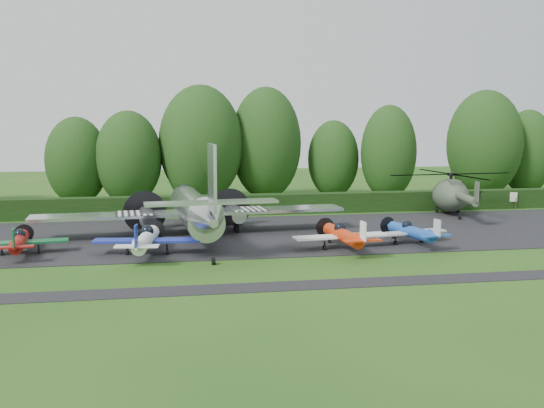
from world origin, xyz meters
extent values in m
plane|color=#1F4B15|center=(0.00, 0.00, 0.00)|extent=(160.00, 160.00, 0.00)
cube|color=black|center=(0.00, 10.00, 0.00)|extent=(70.00, 18.00, 0.01)
cube|color=black|center=(0.00, -6.00, 0.00)|extent=(70.00, 2.00, 0.00)
cube|color=black|center=(0.00, 21.00, 0.00)|extent=(90.00, 1.60, 2.00)
cylinder|color=silver|center=(-5.26, 9.57, 2.18)|extent=(2.64, 13.79, 2.64)
cone|color=silver|center=(-5.26, 17.30, 2.18)|extent=(2.64, 1.72, 2.64)
cone|color=silver|center=(-5.26, 1.30, 2.76)|extent=(2.64, 3.45, 2.64)
sphere|color=black|center=(-5.26, 16.20, 2.76)|extent=(1.72, 1.72, 1.72)
cube|color=silver|center=(-5.26, 10.72, 1.84)|extent=(25.29, 2.76, 0.25)
cube|color=white|center=(-9.86, 10.72, 1.98)|extent=(2.99, 2.87, 0.06)
cube|color=white|center=(-0.66, 10.72, 1.98)|extent=(2.99, 2.87, 0.06)
cylinder|color=silver|center=(-8.94, 11.41, 1.55)|extent=(1.26, 3.68, 1.26)
cylinder|color=silver|center=(-1.58, 11.41, 1.55)|extent=(1.26, 3.68, 1.26)
cylinder|color=black|center=(-8.94, 14.00, 1.55)|extent=(3.68, 0.03, 3.68)
cylinder|color=black|center=(-1.58, 14.00, 1.55)|extent=(3.68, 0.03, 3.68)
cube|color=silver|center=(-5.26, 0.38, 4.02)|extent=(8.62, 1.61, 0.16)
cube|color=silver|center=(-5.26, 0.03, 5.63)|extent=(0.21, 2.53, 4.37)
cylinder|color=black|center=(-8.94, 10.95, 0.29)|extent=(0.29, 1.03, 1.03)
cylinder|color=black|center=(-1.58, 10.95, 0.29)|extent=(0.29, 1.03, 1.03)
cylinder|color=black|center=(-5.26, -0.08, 0.21)|extent=(0.21, 0.51, 0.51)
cylinder|color=#99100E|center=(-17.47, 4.76, 1.01)|extent=(0.88, 5.04, 0.88)
sphere|color=black|center=(-17.47, 5.31, 1.42)|extent=(0.77, 0.77, 0.77)
cube|color=#0D5829|center=(-17.47, 5.22, 0.87)|extent=(6.41, 1.19, 0.13)
cube|color=#99100E|center=(-17.47, 1.73, 1.24)|extent=(2.38, 0.64, 0.09)
cube|color=#0D5829|center=(-17.47, 1.64, 1.83)|extent=(0.09, 0.73, 1.19)
cylinder|color=black|center=(-17.47, 8.01, 1.01)|extent=(1.37, 0.02, 1.37)
cylinder|color=black|center=(-18.66, 5.03, 0.16)|extent=(0.13, 0.40, 0.40)
cylinder|color=black|center=(-16.27, 5.03, 0.16)|extent=(0.13, 0.40, 0.40)
cylinder|color=black|center=(-17.47, 7.14, 0.15)|extent=(0.11, 0.37, 0.37)
cylinder|color=white|center=(-8.83, 3.21, 1.17)|extent=(1.02, 5.83, 1.02)
sphere|color=black|center=(-8.83, 3.85, 1.64)|extent=(0.89, 0.89, 0.89)
cube|color=#1A279F|center=(-8.83, 3.74, 1.01)|extent=(7.42, 1.38, 0.15)
cube|color=white|center=(-8.83, -0.29, 1.43)|extent=(2.76, 0.74, 0.11)
cube|color=#1A279F|center=(-8.83, -0.40, 2.12)|extent=(0.11, 0.85, 1.38)
cylinder|color=black|center=(-8.83, 6.97, 1.17)|extent=(1.59, 0.02, 1.59)
cylinder|color=black|center=(-10.21, 3.53, 0.19)|extent=(0.15, 0.47, 0.47)
cylinder|color=black|center=(-7.45, 3.53, 0.19)|extent=(0.15, 0.47, 0.47)
cylinder|color=black|center=(-8.83, 5.97, 0.17)|extent=(0.13, 0.42, 0.42)
cylinder|color=red|center=(5.09, 2.82, 1.10)|extent=(0.96, 5.50, 0.96)
sphere|color=black|center=(5.09, 3.42, 1.55)|extent=(0.84, 0.84, 0.84)
cube|color=white|center=(5.09, 3.32, 0.95)|extent=(7.00, 1.30, 0.14)
cube|color=red|center=(5.09, -0.48, 1.35)|extent=(2.60, 0.70, 0.10)
cube|color=white|center=(5.09, -0.58, 2.00)|extent=(0.10, 0.80, 1.30)
cylinder|color=black|center=(5.09, 6.37, 1.10)|extent=(1.50, 0.02, 1.50)
cylinder|color=black|center=(3.79, 3.12, 0.18)|extent=(0.14, 0.44, 0.44)
cylinder|color=black|center=(6.39, 3.12, 0.18)|extent=(0.14, 0.44, 0.44)
cylinder|color=black|center=(5.09, 5.42, 0.16)|extent=(0.12, 0.40, 0.40)
cylinder|color=#1C4BA9|center=(10.70, 3.88, 1.00)|extent=(0.87, 4.99, 0.87)
sphere|color=black|center=(10.70, 4.43, 1.41)|extent=(0.76, 0.76, 0.76)
cube|color=silver|center=(10.70, 4.34, 0.86)|extent=(6.36, 1.18, 0.13)
cube|color=#1C4BA9|center=(10.70, 0.89, 1.23)|extent=(2.36, 0.64, 0.09)
cube|color=silver|center=(10.70, 0.80, 1.82)|extent=(0.09, 0.73, 1.18)
cylinder|color=black|center=(10.70, 7.11, 1.00)|extent=(1.36, 0.02, 1.36)
cylinder|color=black|center=(9.52, 4.16, 0.16)|extent=(0.13, 0.40, 0.40)
cylinder|color=black|center=(11.88, 4.16, 0.16)|extent=(0.13, 0.40, 0.40)
cylinder|color=black|center=(10.70, 6.25, 0.15)|extent=(0.11, 0.36, 0.36)
ellipsoid|color=#3C4837|center=(20.46, 17.65, 1.94)|extent=(3.37, 6.17, 3.23)
cylinder|color=#3C4837|center=(20.46, 12.80, 2.27)|extent=(0.76, 6.47, 0.76)
cube|color=#3C4837|center=(20.46, 9.46, 3.24)|extent=(0.13, 0.97, 1.73)
cylinder|color=black|center=(20.46, 17.65, 3.56)|extent=(0.32, 0.32, 0.86)
cylinder|color=black|center=(20.46, 17.65, 4.04)|extent=(0.76, 0.76, 0.27)
cylinder|color=black|center=(20.46, 17.65, 4.04)|extent=(12.94, 12.94, 0.06)
cube|color=#3C4837|center=(20.46, 16.79, 3.18)|extent=(0.97, 2.16, 0.76)
ellipsoid|color=black|center=(20.46, 19.38, 2.05)|extent=(2.05, 2.05, 1.84)
cylinder|color=black|center=(19.38, 18.52, 0.32)|extent=(0.19, 0.60, 0.60)
cylinder|color=black|center=(21.54, 18.52, 0.32)|extent=(0.19, 0.60, 0.60)
cylinder|color=black|center=(20.46, 14.20, 0.27)|extent=(0.17, 0.52, 0.52)
cylinder|color=#3F3326|center=(26.21, 20.50, 0.59)|extent=(0.12, 0.12, 1.19)
cylinder|color=#3F3326|center=(29.18, 20.50, 0.59)|extent=(0.12, 0.12, 1.19)
cube|color=white|center=(27.69, 20.50, 1.29)|extent=(3.16, 0.08, 0.99)
cylinder|color=black|center=(18.50, 30.10, 1.84)|extent=(0.70, 0.70, 3.67)
ellipsoid|color=#1A3A12|center=(18.50, 30.10, 5.61)|extent=(6.59, 6.59, 11.22)
cylinder|color=black|center=(4.16, 32.69, 2.18)|extent=(0.70, 0.70, 4.36)
ellipsoid|color=#1A3A12|center=(4.16, 32.69, 6.66)|extent=(8.37, 8.37, 13.32)
cylinder|color=black|center=(37.57, 31.87, 1.76)|extent=(0.70, 0.70, 3.52)
ellipsoid|color=#1A3A12|center=(37.57, 31.87, 5.38)|extent=(6.49, 6.49, 10.76)
cylinder|color=black|center=(31.04, 30.72, 2.14)|extent=(0.70, 0.70, 4.28)
ellipsoid|color=#1A3A12|center=(31.04, 30.72, 6.55)|extent=(9.07, 9.07, 13.09)
cylinder|color=black|center=(12.52, 32.97, 1.54)|extent=(0.70, 0.70, 3.08)
ellipsoid|color=#1A3A12|center=(12.52, 32.97, 4.71)|extent=(6.19, 6.19, 9.42)
cylinder|color=black|center=(-4.50, 29.84, 1.94)|extent=(0.70, 0.70, 3.89)
ellipsoid|color=#1A3A12|center=(-4.50, 29.84, 5.94)|extent=(6.72, 6.72, 11.87)
cylinder|color=black|center=(-17.37, 31.53, 1.60)|extent=(0.70, 0.70, 3.21)
ellipsoid|color=#1A3A12|center=(-17.37, 31.53, 4.90)|extent=(6.87, 6.87, 9.80)
cylinder|color=black|center=(-11.64, 30.34, 1.71)|extent=(0.70, 0.70, 3.43)
ellipsoid|color=#1A3A12|center=(-11.64, 30.34, 5.23)|extent=(7.28, 7.28, 10.47)
cylinder|color=black|center=(-3.58, 31.22, 2.19)|extent=(0.70, 0.70, 4.39)
ellipsoid|color=#1A3A12|center=(-3.58, 31.22, 6.70)|extent=(9.57, 9.57, 13.41)
camera|label=1|loc=(-7.01, -38.59, 9.20)|focal=40.00mm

